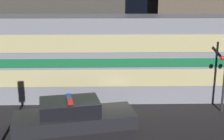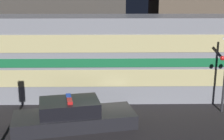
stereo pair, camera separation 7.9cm
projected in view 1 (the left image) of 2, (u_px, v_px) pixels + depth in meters
The scene contains 4 objects.
train at pixel (141, 57), 16.20m from camera, with size 20.73×2.85×4.20m.
police_car at pixel (73, 116), 12.78m from camera, with size 5.20×2.72×1.26m.
building_left at pixel (55, 4), 24.00m from camera, with size 10.37×6.98×8.78m.
building_center at pixel (204, 13), 24.82m from camera, with size 8.36×5.69×7.38m.
Camera 1 is at (-0.41, -7.22, 5.47)m, focal length 50.00 mm.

